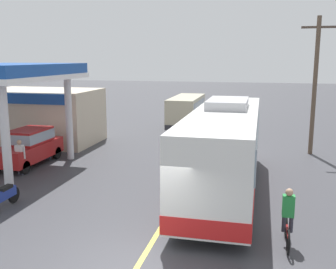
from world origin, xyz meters
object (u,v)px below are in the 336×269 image
Objects in this scene: cyclist_on_shoulder at (288,220)px; pedestrian_by_shop at (20,155)px; minibus_opposing_lane at (186,109)px; motorcycle_parked_forecourt at (4,196)px; car_at_pump at (29,145)px; pedestrian_near_pump at (48,143)px; coach_bus_main at (224,151)px.

cyclist_on_shoulder reaches higher than pedestrian_by_shop.
minibus_opposing_lane reaches higher than motorcycle_parked_forecourt.
cyclist_on_shoulder is at bearing -3.72° from motorcycle_parked_forecourt.
car_at_pump reaches higher than motorcycle_parked_forecourt.
car_at_pump is 2.53× the size of pedestrian_near_pump.
pedestrian_near_pump and pedestrian_by_shop have the same top height.
car_at_pump is 13.78m from cyclist_on_shoulder.
coach_bus_main is 9.46m from pedestrian_by_shop.
pedestrian_by_shop is at bearing -110.56° from minibus_opposing_lane.
motorcycle_parked_forecourt is at bearing -72.96° from pedestrian_near_pump.
motorcycle_parked_forecourt is (2.47, -5.56, -0.57)m from car_at_pump.
car_at_pump is 6.11m from motorcycle_parked_forecourt.
pedestrian_near_pump is at bearing 162.77° from coach_bus_main.
minibus_opposing_lane is (5.84, 12.19, 0.46)m from car_at_pump.
pedestrian_by_shop is at bearing -69.82° from car_at_pump.
coach_bus_main is at bearing -10.77° from car_at_pump.
motorcycle_parked_forecourt is 6.95m from pedestrian_near_pump.
coach_bus_main is 10.26m from car_at_pump.
minibus_opposing_lane is 3.69× the size of pedestrian_near_pump.
car_at_pump is at bearing 110.18° from pedestrian_by_shop.
coach_bus_main is 6.13× the size of motorcycle_parked_forecourt.
cyclist_on_shoulder is at bearing -31.50° from pedestrian_near_pump.
car_at_pump is 2.53× the size of pedestrian_by_shop.
motorcycle_parked_forecourt is (-7.59, -3.65, -1.28)m from coach_bus_main.
minibus_opposing_lane reaches higher than car_at_pump.
coach_bus_main is 6.07× the size of cyclist_on_shoulder.
coach_bus_main is at bearing -1.22° from pedestrian_by_shop.
coach_bus_main reaches higher than pedestrian_near_pump.
cyclist_on_shoulder reaches higher than pedestrian_near_pump.
motorcycle_parked_forecourt is at bearing 176.28° from cyclist_on_shoulder.
minibus_opposing_lane is at bearing 64.39° from car_at_pump.
minibus_opposing_lane is at bearing 79.25° from motorcycle_parked_forecourt.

